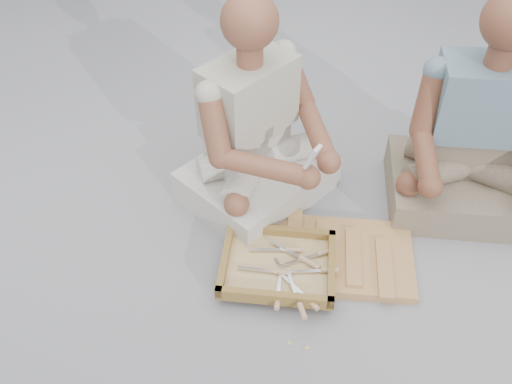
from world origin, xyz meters
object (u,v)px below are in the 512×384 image
at_px(tool_tray, 278,265).
at_px(craftsman, 257,136).
at_px(carved_panel, 339,256).
at_px(companion, 474,142).

relative_size(tool_tray, craftsman, 0.57).
xyz_separation_m(carved_panel, tool_tray, (-0.20, -0.19, 0.04)).
xyz_separation_m(carved_panel, craftsman, (-0.50, 0.23, 0.31)).
height_order(tool_tray, companion, companion).
distance_m(carved_panel, companion, 0.77).
distance_m(carved_panel, craftsman, 0.63).
distance_m(carved_panel, tool_tray, 0.28).
bearing_deg(companion, carved_panel, 38.10).
bearing_deg(companion, craftsman, 3.25).
xyz_separation_m(tool_tray, companion, (0.58, 0.78, 0.28)).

